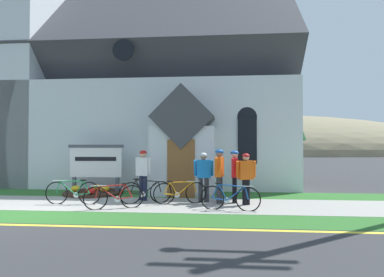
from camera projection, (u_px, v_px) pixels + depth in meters
The scene contains 20 objects.
ground at pixel (81, 193), 12.77m from camera, with size 140.00×140.00×0.00m, color #333335.
sidewalk_slab at pixel (95, 203), 10.44m from camera, with size 32.00×2.57×0.01m, color #99968E.
grass_verge at pixel (65, 217), 8.44m from camera, with size 32.00×1.45×0.01m, color #2D6628.
church_lawn at pixel (116, 194), 12.59m from camera, with size 24.00×1.74×0.01m, color #2D6628.
curb_paint_stripe at pixel (47, 225), 7.57m from camera, with size 28.00×0.16×0.01m, color yellow.
church_building at pixel (134, 96), 17.43m from camera, with size 15.25×10.14×13.41m.
church_sign at pixel (96, 162), 12.73m from camera, with size 2.19×0.19×1.92m.
flower_bed at pixel (93, 192), 12.46m from camera, with size 2.25×2.25×0.34m.
bicycle_orange at pixel (145, 192), 10.51m from camera, with size 1.62×0.66×0.84m.
bicycle_white at pixel (230, 198), 9.33m from camera, with size 1.75×0.31×0.82m.
bicycle_silver at pixel (180, 192), 10.44m from camera, with size 1.69×0.55×0.77m.
bicycle_green at pixel (73, 192), 10.30m from camera, with size 1.82×0.11×0.82m.
bicycle_red at pixel (114, 197), 9.58m from camera, with size 1.66×0.68×0.78m.
cyclist_in_green_jersey at pixel (246, 175), 10.21m from camera, with size 0.63×0.36×1.64m.
cyclist_in_red_jersey at pixel (204, 173), 10.70m from camera, with size 0.65×0.29×1.65m.
cyclist_in_yellow_jersey at pixel (143, 171), 11.02m from camera, with size 0.60×0.43×1.72m.
cyclist_in_orange_jersey at pixel (235, 172), 10.56m from camera, with size 0.29×0.73×1.72m.
cyclist_in_white_jersey at pixel (219, 171), 10.50m from camera, with size 0.33×0.76×1.76m.
roadside_conifer at pixel (266, 81), 17.08m from camera, with size 3.95×3.95×8.47m.
distant_hill at pixel (244, 153), 75.64m from camera, with size 94.56×48.74×17.67m, color #847A5B.
Camera 1 is at (5.51, -8.38, 1.89)m, focal length 30.14 mm.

